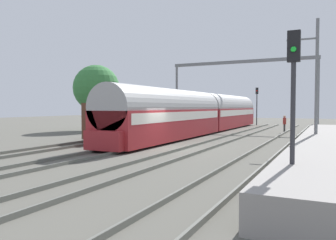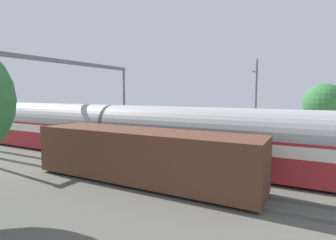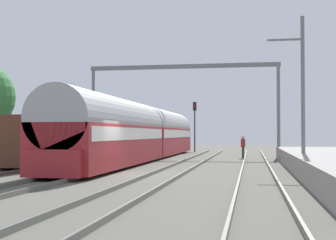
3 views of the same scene
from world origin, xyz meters
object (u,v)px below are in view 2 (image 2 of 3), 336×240
passenger_train (113,131)px  railway_signal_far (8,107)px  person_crossing (132,129)px  catenary_gantry (71,82)px  freight_car (142,155)px

passenger_train → railway_signal_far: railway_signal_far is taller
person_crossing → catenary_gantry: size_ratio=0.11×
catenary_gantry → person_crossing: bearing=-31.7°
freight_car → railway_signal_far: 22.41m
railway_signal_far → passenger_train: bearing=-96.8°
person_crossing → catenary_gantry: catenary_gantry is taller
passenger_train → person_crossing: (7.16, 3.31, -0.94)m
passenger_train → freight_car: 6.72m
passenger_train → person_crossing: 7.94m
passenger_train → railway_signal_far: 16.33m
catenary_gantry → freight_car: bearing=-116.9°
freight_car → person_crossing: freight_car is taller
passenger_train → railway_signal_far: (1.92, 16.16, 1.38)m
passenger_train → catenary_gantry: catenary_gantry is taller
freight_car → railway_signal_far: bearing=74.6°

